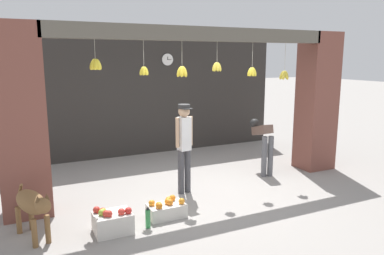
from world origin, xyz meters
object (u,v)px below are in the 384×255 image
Objects in this scene: dog at (32,204)px; water_bottle at (148,218)px; fruit_crate_apples at (112,222)px; wall_clock at (167,60)px; shopkeeper at (184,142)px; worker_stooping at (263,139)px; fruit_crate_oranges at (167,209)px.

dog reaches higher than water_bottle.
wall_clock reaches higher than fruit_crate_apples.
shopkeeper is 1.47× the size of worker_stooping.
fruit_crate_apples is at bearing 171.07° from water_bottle.
wall_clock reaches higher than fruit_crate_oranges.
worker_stooping is 3.20m from wall_clock.
worker_stooping is 3.64× the size of water_bottle.
worker_stooping is at bearing 21.01° from fruit_crate_apples.
shopkeeper is 5.18× the size of wall_clock.
fruit_crate_oranges is 0.44m from water_bottle.
shopkeeper is 2.83× the size of fruit_crate_oranges.
wall_clock is (-1.09, 2.54, 1.62)m from worker_stooping.
dog is at bearing 167.57° from water_bottle.
shopkeeper is 5.37× the size of water_bottle.
fruit_crate_apples is 1.65× the size of wall_clock.
fruit_crate_oranges is at bearing 42.05° from shopkeeper.
worker_stooping is at bearing 25.29° from water_bottle.
water_bottle is 0.96× the size of wall_clock.
fruit_crate_oranges is 0.88m from fruit_crate_apples.
shopkeeper reaches higher than fruit_crate_oranges.
wall_clock reaches higher than shopkeeper.
wall_clock reaches higher than water_bottle.
fruit_crate_apples is at bearing 23.55° from shopkeeper.
dog reaches higher than fruit_crate_oranges.
wall_clock is at bearing 58.17° from fruit_crate_apples.
dog is 1.07m from fruit_crate_apples.
worker_stooping is 2.13× the size of fruit_crate_apples.
fruit_crate_apples is (-0.87, -0.15, 0.03)m from fruit_crate_oranges.
water_bottle is (-3.01, -1.42, -0.58)m from worker_stooping.
worker_stooping is 3.38m from water_bottle.
shopkeeper is at bearing -106.64° from wall_clock.
worker_stooping is at bearing -66.82° from wall_clock.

